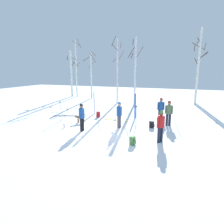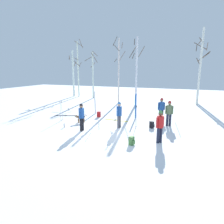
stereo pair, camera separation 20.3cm
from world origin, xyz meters
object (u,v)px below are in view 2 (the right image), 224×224
Objects in this scene: person_4 at (119,113)px; birch_tree_6 at (200,70)px; backpack_0 at (152,125)px; birch_tree_4 at (136,70)px; person_2 at (160,124)px; dog at (81,117)px; person_0 at (161,108)px; birch_tree_3 at (119,70)px; ski_pair_planted_2 at (95,103)px; person_1 at (82,115)px; birch_tree_2 at (93,74)px; ski_pair_planted_0 at (136,106)px; ski_poles_1 at (136,116)px; water_bottle_0 at (64,126)px; birch_tree_5 at (200,66)px; person_3 at (169,112)px; backpack_2 at (99,114)px; ski_poles_0 at (61,110)px; birch_tree_1 at (78,68)px; birch_tree_0 at (73,73)px; backpack_1 at (132,141)px; ski_pair_planted_1 at (176,109)px; ski_pair_lying_0 at (116,120)px; ski_pair_lying_1 at (65,116)px.

birch_tree_6 is (5.11, 12.21, 2.66)m from person_4.
backpack_0 is 0.06× the size of birch_tree_4.
person_2 is 6.18m from dog.
birch_tree_3 is (-5.51, 6.13, 2.73)m from person_0.
ski_pair_planted_2 is (-6.15, 4.95, -0.03)m from person_2.
person_2 is 14.35m from birch_tree_6.
birch_tree_4 is (0.84, 10.00, 2.70)m from person_1.
birch_tree_3 is (4.45, -2.51, 0.52)m from birch_tree_2.
birch_tree_6 is (4.74, 9.35, 2.68)m from ski_pair_planted_0.
dog is 0.46× the size of ski_poles_1.
birch_tree_3 is at bearing 131.93° from person_0.
water_bottle_0 is at bearing -102.89° from birch_tree_4.
person_3 is at bearing -102.69° from birch_tree_5.
backpack_2 is (0.54, 1.93, -0.17)m from dog.
backpack_0 is at bearing -17.64° from backpack_2.
person_1 and person_3 have the same top height.
birch_tree_6 is at bearing 63.10° from ski_pair_planted_0.
ski_pair_planted_0 reaches higher than backpack_0.
person_4 is at bearing -97.22° from ski_pair_planted_0.
ski_poles_0 is at bearing -131.79° from birch_tree_5.
dog reaches higher than backpack_2.
birch_tree_1 is at bearing 115.26° from ski_poles_0.
birch_tree_4 is (-1.12, 8.58, 2.70)m from person_4.
birch_tree_0 is at bearing 135.17° from person_2.
person_2 is 6.39× the size of water_bottle_0.
person_0 is at bearing 7.63° from backpack_2.
water_bottle_0 is 10.82m from birch_tree_3.
water_bottle_0 is 0.04× the size of birch_tree_1.
ski_pair_planted_2 reaches higher than water_bottle_0.
birch_tree_3 reaches higher than backpack_1.
ski_pair_planted_2 is at bearing 177.40° from ski_pair_planted_1.
person_1 is 4.86m from ski_pair_planted_2.
ski_poles_1 reaches higher than dog.
ski_pair_planted_1 is 5.79m from backpack_1.
birch_tree_0 is 16.14m from birch_tree_6.
backpack_2 is (-0.53, 3.58, -0.77)m from person_1.
backpack_0 is 1.00× the size of backpack_2.
birch_tree_6 reaches higher than backpack_0.
backpack_1 is at bearing -51.20° from birch_tree_1.
ski_pair_lying_1 is at bearing -177.99° from ski_pair_lying_0.
person_4 is at bearing -2.08° from ski_poles_0.
birch_tree_4 reaches higher than person_3.
ski_poles_0 is 9.56m from birch_tree_4.
dog is 14.57m from birch_tree_0.
ski_pair_planted_2 is at bearing -112.54° from birch_tree_4.
ski_pair_lying_0 is at bearing -31.85° from ski_pair_planted_2.
person_0 is 1.00× the size of person_4.
ski_poles_0 is at bearing -64.74° from birch_tree_1.
birch_tree_2 reaches higher than backpack_2.
ski_pair_planted_0 is 1.15× the size of ski_pair_lying_1.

